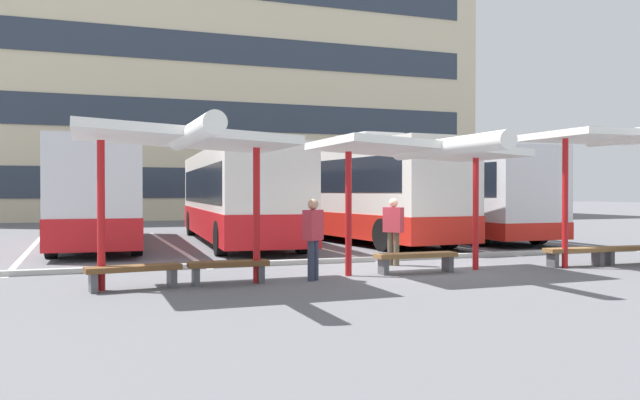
% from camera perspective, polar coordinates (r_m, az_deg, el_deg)
% --- Properties ---
extents(ground_plane, '(160.00, 160.00, 0.00)m').
position_cam_1_polar(ground_plane, '(15.63, 7.27, -5.92)').
color(ground_plane, slate).
extents(terminal_building, '(40.32, 11.82, 24.22)m').
position_cam_1_polar(terminal_building, '(48.44, -11.45, 11.37)').
color(terminal_building, beige).
rests_on(terminal_building, ground).
extents(coach_bus_0, '(3.03, 12.03, 3.69)m').
position_cam_1_polar(coach_bus_0, '(23.38, -18.83, 0.44)').
color(coach_bus_0, silver).
rests_on(coach_bus_0, ground).
extents(coach_bus_1, '(3.38, 12.35, 3.54)m').
position_cam_1_polar(coach_bus_1, '(23.06, -7.30, 0.24)').
color(coach_bus_1, silver).
rests_on(coach_bus_1, ground).
extents(coach_bus_2, '(3.79, 12.50, 3.82)m').
position_cam_1_polar(coach_bus_2, '(24.25, 2.50, 0.66)').
color(coach_bus_2, silver).
rests_on(coach_bus_2, ground).
extents(coach_bus_3, '(2.69, 11.77, 3.66)m').
position_cam_1_polar(coach_bus_3, '(26.32, 10.71, 0.57)').
color(coach_bus_3, silver).
rests_on(coach_bus_3, ground).
extents(lane_stripe_0, '(0.16, 14.00, 0.01)m').
position_cam_1_polar(lane_stripe_0, '(22.20, -24.10, -3.99)').
color(lane_stripe_0, white).
rests_on(lane_stripe_0, ground).
extents(lane_stripe_1, '(0.16, 14.00, 0.01)m').
position_cam_1_polar(lane_stripe_1, '(22.32, -12.87, -3.92)').
color(lane_stripe_1, white).
rests_on(lane_stripe_1, ground).
extents(lane_stripe_2, '(0.16, 14.00, 0.01)m').
position_cam_1_polar(lane_stripe_2, '(23.26, -2.16, -3.71)').
color(lane_stripe_2, white).
rests_on(lane_stripe_2, ground).
extents(lane_stripe_3, '(0.16, 14.00, 0.01)m').
position_cam_1_polar(lane_stripe_3, '(24.94, 7.40, -3.42)').
color(lane_stripe_3, white).
rests_on(lane_stripe_3, ground).
extents(lane_stripe_4, '(0.16, 14.00, 0.01)m').
position_cam_1_polar(lane_stripe_4, '(27.22, 15.56, -3.09)').
color(lane_stripe_4, white).
rests_on(lane_stripe_4, ground).
extents(waiting_shelter_0, '(3.93, 4.86, 3.01)m').
position_cam_1_polar(waiting_shelter_0, '(12.41, -11.85, 5.13)').
color(waiting_shelter_0, red).
rests_on(waiting_shelter_0, ground).
extents(bench_0, '(1.77, 0.64, 0.45)m').
position_cam_1_polar(bench_0, '(12.54, -16.03, -6.05)').
color(bench_0, brown).
rests_on(bench_0, ground).
extents(bench_1, '(1.58, 0.46, 0.45)m').
position_cam_1_polar(bench_1, '(12.92, -8.04, -5.85)').
color(bench_1, brown).
rests_on(bench_1, ground).
extents(waiting_shelter_1, '(4.19, 4.89, 2.94)m').
position_cam_1_polar(waiting_shelter_1, '(14.43, 8.81, 4.22)').
color(waiting_shelter_1, red).
rests_on(waiting_shelter_1, ground).
extents(bench_2, '(1.90, 0.44, 0.45)m').
position_cam_1_polar(bench_2, '(14.65, 8.42, -5.03)').
color(bench_2, brown).
rests_on(bench_2, ground).
extents(waiting_shelter_2, '(3.65, 4.29, 3.30)m').
position_cam_1_polar(waiting_shelter_2, '(17.24, 24.63, 4.80)').
color(waiting_shelter_2, red).
rests_on(waiting_shelter_2, ground).
extents(bench_3, '(1.60, 0.55, 0.45)m').
position_cam_1_polar(bench_3, '(16.92, 21.49, -4.33)').
color(bench_3, brown).
rests_on(bench_3, ground).
extents(bench_4, '(1.96, 0.54, 0.45)m').
position_cam_1_polar(bench_4, '(18.11, 25.91, -3.99)').
color(bench_4, brown).
rests_on(bench_4, ground).
extents(platform_kerb, '(44.00, 0.24, 0.12)m').
position_cam_1_polar(platform_kerb, '(17.01, 4.86, -5.17)').
color(platform_kerb, '#ADADA8').
rests_on(platform_kerb, ground).
extents(waiting_passenger_0, '(0.51, 0.48, 1.67)m').
position_cam_1_polar(waiting_passenger_0, '(13.23, -0.61, -2.95)').
color(waiting_passenger_0, '#33384C').
rests_on(waiting_passenger_0, ground).
extents(waiting_passenger_1, '(0.46, 0.51, 1.65)m').
position_cam_1_polar(waiting_passenger_1, '(16.01, 6.45, -2.35)').
color(waiting_passenger_1, brown).
rests_on(waiting_passenger_1, ground).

